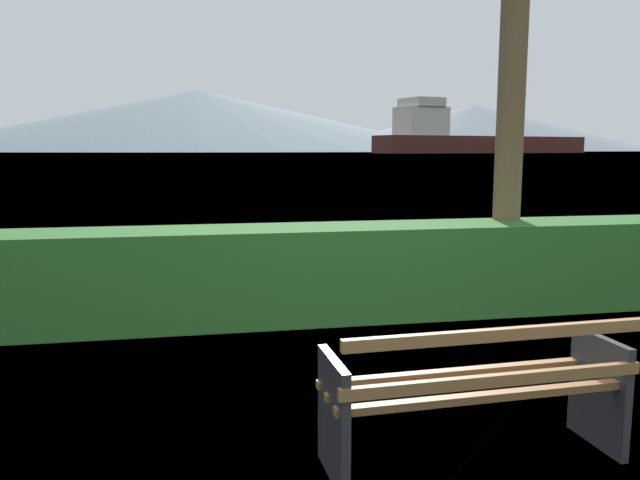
{
  "coord_description": "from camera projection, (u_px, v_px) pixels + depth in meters",
  "views": [
    {
      "loc": [
        -1.52,
        -3.23,
        1.78
      ],
      "look_at": [
        0.0,
        4.58,
        0.63
      ],
      "focal_mm": 35.51,
      "sensor_mm": 36.0,
      "label": 1
    }
  ],
  "objects": [
    {
      "name": "distant_hills",
      "position": [
        188.0,
        121.0,
        526.01
      ],
      "size": [
        797.16,
        432.86,
        56.36
      ],
      "color": "slate",
      "rests_on": "ground_plane"
    },
    {
      "name": "park_bench",
      "position": [
        477.0,
        392.0,
        3.56
      ],
      "size": [
        1.76,
        0.65,
        0.87
      ],
      "color": "olive",
      "rests_on": "ground_plane"
    },
    {
      "name": "cargo_ship_large",
      "position": [
        469.0,
        138.0,
        260.34
      ],
      "size": [
        100.5,
        40.69,
        21.41
      ],
      "color": "#471E19",
      "rests_on": "water_surface"
    },
    {
      "name": "water_surface",
      "position": [
        200.0,
        153.0,
        301.84
      ],
      "size": [
        620.0,
        620.0,
        0.0
      ],
      "primitive_type": "plane",
      "color": "slate",
      "rests_on": "ground_plane"
    },
    {
      "name": "ground_plane",
      "position": [
        470.0,
        458.0,
        3.68
      ],
      "size": [
        1400.0,
        1400.0,
        0.0
      ],
      "primitive_type": "plane",
      "color": "olive"
    },
    {
      "name": "hedge_row",
      "position": [
        344.0,
        271.0,
        6.75
      ],
      "size": [
        12.97,
        0.87,
        0.98
      ],
      "primitive_type": "cube",
      "color": "#2D6B28",
      "rests_on": "ground_plane"
    }
  ]
}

